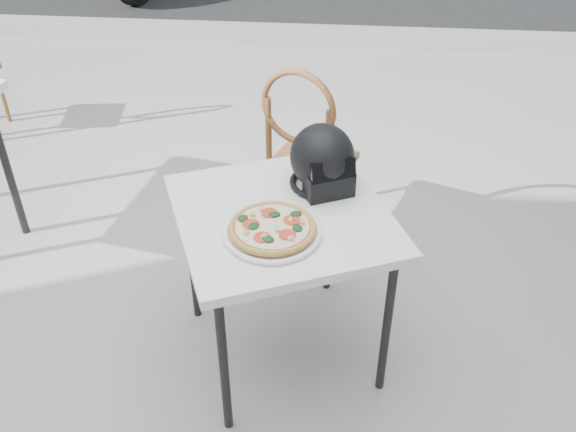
# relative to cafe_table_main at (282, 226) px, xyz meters

# --- Properties ---
(ground) EXTENTS (80.00, 80.00, 0.00)m
(ground) POSITION_rel_cafe_table_main_xyz_m (-0.43, 0.59, -0.65)
(ground) COLOR #9A9892
(ground) RESTS_ON ground
(curb) EXTENTS (30.00, 0.25, 0.12)m
(curb) POSITION_rel_cafe_table_main_xyz_m (-0.43, 3.59, -0.59)
(curb) COLOR gray
(curb) RESTS_ON ground
(cafe_table_main) EXTENTS (0.99, 0.99, 0.72)m
(cafe_table_main) POSITION_rel_cafe_table_main_xyz_m (0.00, 0.00, 0.00)
(cafe_table_main) COLOR white
(cafe_table_main) RESTS_ON ground
(plate) EXTENTS (0.35, 0.35, 0.02)m
(plate) POSITION_rel_cafe_table_main_xyz_m (-0.02, -0.14, 0.08)
(plate) COLOR white
(plate) RESTS_ON cafe_table_main
(pizza) EXTENTS (0.39, 0.39, 0.04)m
(pizza) POSITION_rel_cafe_table_main_xyz_m (-0.02, -0.14, 0.10)
(pizza) COLOR #BE9045
(pizza) RESTS_ON plate
(helmet) EXTENTS (0.33, 0.33, 0.25)m
(helmet) POSITION_rel_cafe_table_main_xyz_m (0.14, 0.19, 0.18)
(helmet) COLOR black
(helmet) RESTS_ON cafe_table_main
(cafe_chair_main) EXTENTS (0.48, 0.48, 0.98)m
(cafe_chair_main) POSITION_rel_cafe_table_main_xyz_m (0.04, 0.77, -0.11)
(cafe_chair_main) COLOR brown
(cafe_chair_main) RESTS_ON ground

